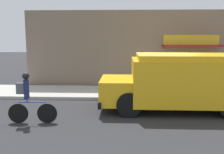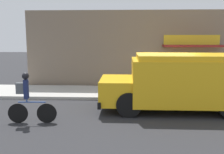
{
  "view_description": "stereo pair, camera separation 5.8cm",
  "coord_description": "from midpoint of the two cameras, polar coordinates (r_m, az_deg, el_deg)",
  "views": [
    {
      "loc": [
        -1.74,
        -11.43,
        2.86
      ],
      "look_at": [
        -2.27,
        -0.2,
        1.1
      ],
      "focal_mm": 42.0,
      "sensor_mm": 36.0,
      "label": 1
    },
    {
      "loc": [
        -1.68,
        -11.42,
        2.86
      ],
      "look_at": [
        -2.27,
        -0.2,
        1.1
      ],
      "focal_mm": 42.0,
      "sensor_mm": 36.0,
      "label": 2
    }
  ],
  "objects": [
    {
      "name": "cyclist",
      "position": [
        9.04,
        -17.93,
        -4.45
      ],
      "size": [
        1.62,
        0.23,
        1.7
      ],
      "rotation": [
        0.0,
        0.0,
        0.05
      ],
      "color": "black",
      "rests_on": "ground_plane"
    },
    {
      "name": "school_bus",
      "position": [
        10.41,
        14.87,
        -0.84
      ],
      "size": [
        5.75,
        2.78,
        2.18
      ],
      "rotation": [
        0.0,
        0.0,
        -0.0
      ],
      "color": "yellow",
      "rests_on": "ground_plane"
    },
    {
      "name": "trash_bin",
      "position": [
        13.15,
        6.79,
        -1.41
      ],
      "size": [
        0.61,
        0.61,
        0.77
      ],
      "color": "#38383D",
      "rests_on": "sidewalk"
    },
    {
      "name": "ground_plane",
      "position": [
        11.9,
        10.94,
        -5.17
      ],
      "size": [
        70.0,
        70.0,
        0.0
      ],
      "primitive_type": "plane",
      "color": "#2B2B2D"
    },
    {
      "name": "sidewalk",
      "position": [
        13.25,
        10.08,
        -3.4
      ],
      "size": [
        28.0,
        2.83,
        0.13
      ],
      "color": "#ADAAA3",
      "rests_on": "ground_plane"
    },
    {
      "name": "storefront",
      "position": [
        14.61,
        9.72,
        5.93
      ],
      "size": [
        14.43,
        1.08,
        4.25
      ],
      "color": "#756656",
      "rests_on": "ground_plane"
    }
  ]
}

